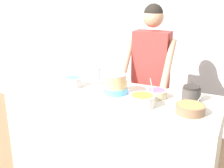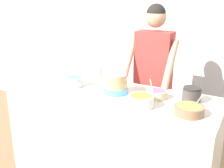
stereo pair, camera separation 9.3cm
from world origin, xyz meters
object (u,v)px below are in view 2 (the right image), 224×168
Objects in this scene: drinking_glass at (99,75)px; ceramic_plate at (50,86)px; cake at (116,85)px; frosting_bowl_blue at (75,81)px; person_baker at (153,70)px; stoneware_jar at (192,95)px; frosting_bowl_orange at (141,101)px; frosting_bowl_olive at (189,110)px; frosting_bowl_purple at (157,94)px.

ceramic_plate is at bearing -140.92° from drinking_glass.
cake is 1.92× the size of frosting_bowl_blue.
person_baker is 0.66m from stoneware_jar.
person_baker is at bearing 78.37° from cake.
cake reaches higher than frosting_bowl_blue.
person_baker is 11.31× the size of stoneware_jar.
frosting_bowl_orange is 0.35m from frosting_bowl_olive.
frosting_bowl_olive is at bearing -10.66° from cake.
frosting_bowl_orange reaches higher than frosting_bowl_blue.
drinking_glass reaches higher than ceramic_plate.
frosting_bowl_orange is 0.42m from stoneware_jar.
drinking_glass is 0.46m from ceramic_plate.
stoneware_jar is at bearing 99.71° from frosting_bowl_olive.
frosting_bowl_purple is 0.65× the size of ceramic_plate.
ceramic_plate is (-0.96, -0.18, -0.03)m from frosting_bowl_purple.
frosting_bowl_purple reaches higher than frosting_bowl_blue.
frosting_bowl_purple is 0.27m from stoneware_jar.
frosting_bowl_orange is (-0.05, -0.23, 0.01)m from frosting_bowl_purple.
person_baker reaches higher than frosting_bowl_orange.
drinking_glass is (-0.56, 0.33, 0.03)m from frosting_bowl_orange.
ceramic_plate is (-1.27, 0.02, -0.03)m from frosting_bowl_olive.
frosting_bowl_purple is (0.34, 0.08, -0.04)m from cake.
frosting_bowl_purple reaches higher than drinking_glass.
person_baker is 9.60× the size of frosting_bowl_purple.
cake is at bearing -0.15° from frosting_bowl_blue.
frosting_bowl_orange reaches higher than ceramic_plate.
drinking_glass is at bearing 146.52° from cake.
ceramic_plate is (-0.20, -0.11, -0.04)m from frosting_bowl_blue.
cake reaches higher than frosting_bowl_orange.
person_baker reaches higher than ceramic_plate.
person_baker is 0.87m from frosting_bowl_olive.
drinking_glass reaches higher than frosting_bowl_olive.
stoneware_jar is (0.88, -0.06, -0.02)m from drinking_glass.
cake is at bearing 9.62° from ceramic_plate.
cake reaches higher than drinking_glass.
frosting_bowl_blue is (-0.54, -0.57, -0.04)m from person_baker.
frosting_bowl_purple is 0.82× the size of frosting_bowl_olive.
frosting_bowl_olive reaches higher than ceramic_plate.
cake is at bearing 152.78° from frosting_bowl_orange.
drinking_glass is at bearing 176.38° from stoneware_jar.
ceramic_plate is at bearing -169.31° from frosting_bowl_purple.
frosting_bowl_orange is 0.92m from ceramic_plate.
frosting_bowl_purple is 1.09× the size of frosting_bowl_blue.
person_baker reaches higher than frosting_bowl_purple.
ceramic_plate is at bearing -169.37° from stoneware_jar.
frosting_bowl_blue is (-0.42, 0.00, -0.03)m from cake.
drinking_glass reaches higher than frosting_bowl_orange.
frosting_bowl_olive is at bearing -32.69° from frosting_bowl_purple.
frosting_bowl_olive reaches higher than stoneware_jar.
ceramic_plate is at bearing -170.38° from cake.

